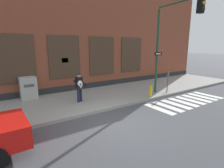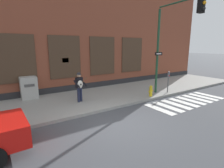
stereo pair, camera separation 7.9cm
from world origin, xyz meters
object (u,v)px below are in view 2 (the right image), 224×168
Objects in this scene: busker at (80,85)px; fire_hydrant at (151,91)px; parking_meter at (168,79)px; traffic_light at (173,33)px; utility_box at (29,88)px.

busker reaches higher than fire_hydrant.
traffic_light is at bearing -138.29° from parking_meter.
fire_hydrant is at bearing -30.02° from utility_box.
fire_hydrant is at bearing 143.26° from traffic_light.
parking_meter reaches higher than fire_hydrant.
traffic_light reaches higher than fire_hydrant.
parking_meter is at bearing 41.71° from traffic_light.
busker is at bearing -45.09° from utility_box.
parking_meter is (5.78, -1.38, 0.01)m from busker.
busker is at bearing 157.47° from traffic_light.
traffic_light is (5.01, -2.08, 2.87)m from busker.
traffic_light is 7.89× the size of fire_hydrant.
busker is at bearing 160.99° from fire_hydrant.
fire_hydrant is at bearing -19.01° from busker.
traffic_light is at bearing -36.74° from fire_hydrant.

